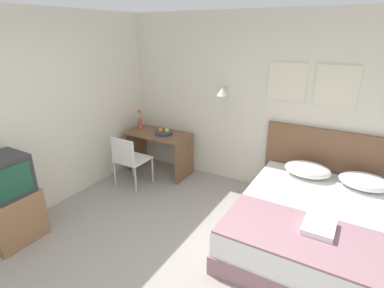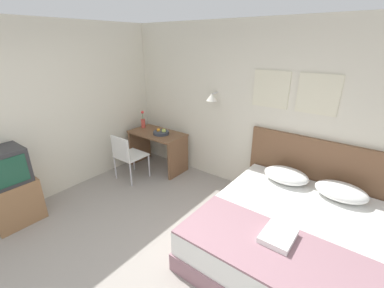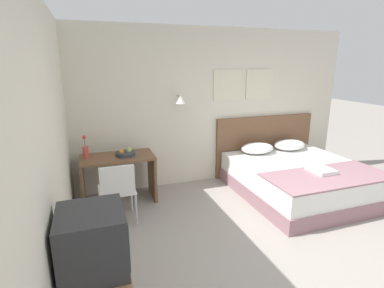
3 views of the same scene
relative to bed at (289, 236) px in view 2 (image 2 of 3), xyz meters
name	(u,v)px [view 2 (image 2 of 3)]	position (x,y,z in m)	size (l,w,h in m)	color
wall_back	(248,110)	(-1.16, 1.11, 1.08)	(5.36, 0.31, 2.65)	beige
bed	(289,236)	(0.00, 0.00, 0.00)	(1.88, 2.05, 0.51)	gray
headboard	(317,177)	(0.00, 1.05, 0.30)	(2.00, 0.06, 1.11)	brown
pillow_left	(286,175)	(-0.34, 0.76, 0.35)	(0.60, 0.43, 0.18)	white
pillow_right	(341,191)	(0.34, 0.76, 0.35)	(0.60, 0.43, 0.18)	white
throw_blanket	(273,249)	(0.00, -0.59, 0.27)	(1.83, 0.82, 0.02)	gray
folded_towel_near_foot	(278,236)	(-0.01, -0.45, 0.31)	(0.29, 0.35, 0.06)	white
desk	(158,144)	(-2.78, 0.69, 0.25)	(1.07, 0.58, 0.73)	brown
desk_chair	(126,154)	(-2.86, 0.01, 0.25)	(0.47, 0.47, 0.85)	white
fruit_bowl	(161,132)	(-2.66, 0.68, 0.51)	(0.29, 0.29, 0.11)	#333842
flower_vase	(143,122)	(-3.22, 0.75, 0.59)	(0.08, 0.08, 0.34)	#D14C42
tv_stand	(14,202)	(-3.19, -1.68, 0.05)	(0.48, 0.58, 0.61)	#8E6642
television	(3,167)	(-3.18, -1.68, 0.59)	(0.47, 0.49, 0.47)	#2D2D30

